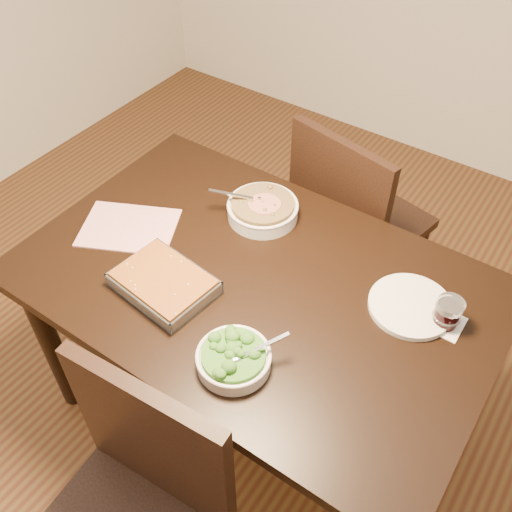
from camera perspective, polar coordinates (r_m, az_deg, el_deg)
ground at (r=2.30m, az=-0.04°, el=-14.94°), size 4.00×4.00×0.00m
table at (r=1.76m, az=-0.05°, el=-4.37°), size 1.40×0.90×0.75m
magazine_a at (r=1.89m, az=-12.58°, el=2.79°), size 0.37×0.33×0.01m
coaster at (r=1.67m, az=18.27°, el=-6.35°), size 0.10×0.10×0.00m
stew_bowl at (r=1.87m, az=0.67°, el=4.75°), size 0.24×0.24×0.09m
broccoli_bowl at (r=1.48m, az=-2.24°, el=-10.18°), size 0.20×0.20×0.08m
baking_dish at (r=1.67m, az=-9.20°, el=-2.68°), size 0.30×0.24×0.05m
wine_tumbler at (r=1.63m, az=18.63°, el=-5.35°), size 0.08×0.08×0.09m
dinner_plate at (r=1.67m, az=15.19°, el=-4.84°), size 0.24×0.24×0.02m
chair_far at (r=2.26m, az=9.55°, el=3.75°), size 0.52×0.52×0.93m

